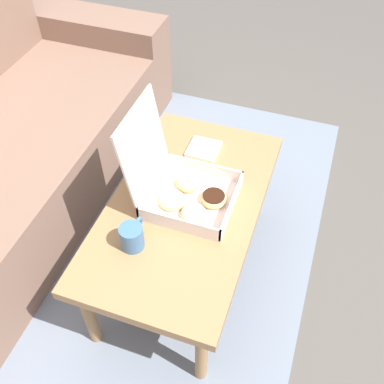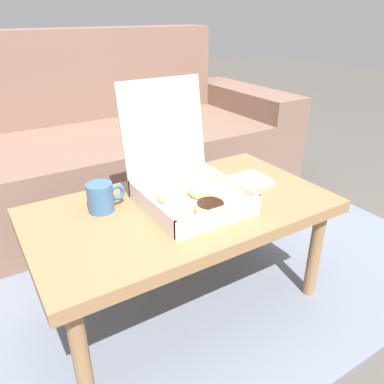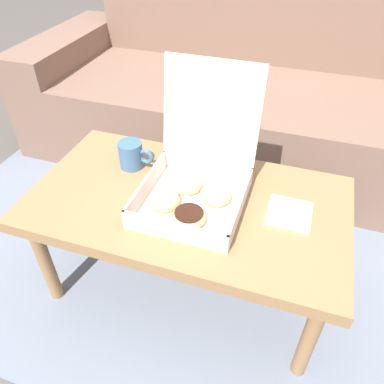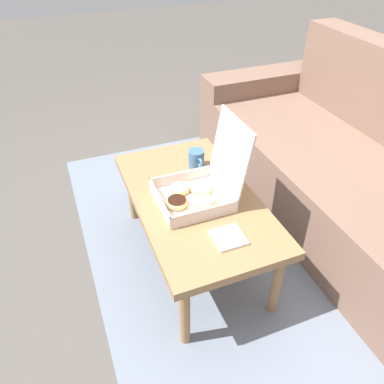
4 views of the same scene
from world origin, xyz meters
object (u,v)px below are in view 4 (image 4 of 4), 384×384
Objects in this scene: coffee_mug at (197,159)px; coffee_table at (195,204)px; pastry_box at (199,188)px; couch at (357,174)px.

coffee_table is at bearing -23.92° from coffee_mug.
pastry_box is 3.06× the size of coffee_mug.
coffee_mug is at bearing 156.08° from coffee_table.
couch is 18.35× the size of coffee_mug.
pastry_box is at bearing -19.42° from coffee_mug.
coffee_table is 0.27m from coffee_mug.
coffee_table is at bearing -146.13° from pastry_box.
coffee_mug reaches higher than coffee_table.
pastry_box is 0.27m from coffee_mug.
coffee_mug is at bearing 160.58° from pastry_box.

